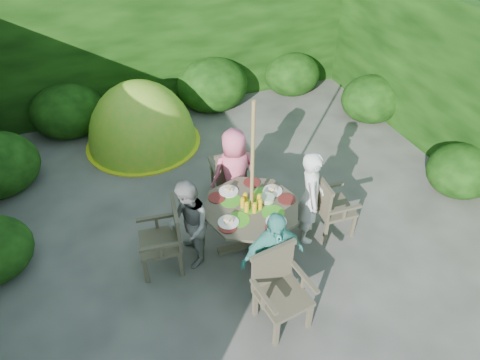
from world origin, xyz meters
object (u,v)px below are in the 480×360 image
object	(u,v)px
patio_table	(252,213)
child_left	(189,225)
garden_chair_front	(279,288)
garden_chair_back	(229,172)
parasol_pole	(252,183)
dome_tent	(144,143)
child_right	(310,197)
child_back	(234,172)
garden_chair_right	(330,205)
garden_chair_left	(166,237)
child_front	(273,258)

from	to	relation	value
patio_table	child_left	world-z (taller)	child_left
patio_table	garden_chair_front	world-z (taller)	garden_chair_front
garden_chair_back	child_left	bearing A→B (deg)	53.60
parasol_pole	dome_tent	bearing A→B (deg)	105.96
child_right	child_back	distance (m)	1.13
garden_chair_front	parasol_pole	bearing A→B (deg)	75.86
child_left	garden_chair_right	bearing A→B (deg)	89.17
garden_chair_left	child_back	xyz separation A→B (m)	(1.16, 0.71, 0.18)
garden_chair_front	garden_chair_back	bearing A→B (deg)	76.34
parasol_pole	garden_chair_front	size ratio (longest dim) A/B	2.34
parasol_pole	child_front	distance (m)	0.92
parasol_pole	patio_table	bearing A→B (deg)	7.99
garden_chair_left	garden_chair_back	size ratio (longest dim) A/B	1.10
garden_chair_front	child_right	size ratio (longest dim) A/B	0.69
patio_table	child_back	size ratio (longest dim) A/B	1.01
garden_chair_right	garden_chair_front	bearing A→B (deg)	132.75
child_back	dome_tent	xyz separation A→B (m)	(-0.93, 2.21, -0.67)
patio_table	garden_chair_back	world-z (taller)	patio_table
garden_chair_left	child_back	size ratio (longest dim) A/B	0.69
patio_table	garden_chair_left	bearing A→B (deg)	175.36
child_front	dome_tent	world-z (taller)	child_front
garden_chair_right	dome_tent	xyz separation A→B (m)	(-1.96, 3.10, -0.47)
garden_chair_right	garden_chair_front	size ratio (longest dim) A/B	0.94
garden_chair_right	child_left	world-z (taller)	child_left
child_front	garden_chair_left	bearing A→B (deg)	138.33
child_left	dome_tent	distance (m)	3.01
garden_chair_back	child_back	world-z (taller)	child_back
parasol_pole	dome_tent	world-z (taller)	parasol_pole
garden_chair_back	child_right	xyz separation A→B (m)	(0.70, -1.17, 0.24)
garden_chair_right	garden_chair_back	distance (m)	1.56
garden_chair_right	child_back	size ratio (longest dim) A/B	0.66
garden_chair_right	child_right	world-z (taller)	child_right
garden_chair_left	garden_chair_right	bearing A→B (deg)	91.79
patio_table	garden_chair_back	xyz separation A→B (m)	(0.09, 1.10, -0.16)
child_back	dome_tent	bearing A→B (deg)	-67.72
garden_chair_front	child_front	distance (m)	0.33
garden_chair_right	garden_chair_front	xyz separation A→B (m)	(-1.21, -1.00, 0.03)
patio_table	garden_chair_left	size ratio (longest dim) A/B	1.46
garden_chair_back	garden_chair_front	bearing A→B (deg)	89.01
garden_chair_front	child_back	bearing A→B (deg)	76.28
garden_chair_back	child_front	distance (m)	1.92
patio_table	child_back	distance (m)	0.80
child_right	child_left	xyz separation A→B (m)	(-1.59, 0.13, -0.06)
garden_chair_right	child_left	distance (m)	1.91
garden_chair_right	dome_tent	world-z (taller)	dome_tent
garden_chair_front	dome_tent	size ratio (longest dim) A/B	0.40
child_front	dome_tent	distance (m)	3.94
garden_chair_right	child_front	bearing A→B (deg)	124.28
parasol_pole	garden_chair_right	xyz separation A→B (m)	(1.10, -0.09, -0.63)
child_back	child_front	xyz separation A→B (m)	(-0.13, -1.59, -0.02)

